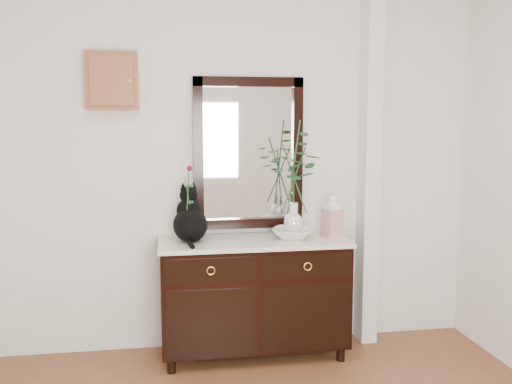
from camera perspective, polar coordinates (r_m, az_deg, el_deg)
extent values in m
cube|color=silver|center=(4.17, -2.15, 2.63)|extent=(3.60, 0.04, 2.70)
cube|color=silver|center=(4.33, 11.23, 2.67)|extent=(0.12, 0.20, 2.70)
cube|color=black|center=(4.11, -0.23, -10.10)|extent=(1.30, 0.50, 0.82)
cube|color=silver|center=(4.01, -0.24, -4.99)|extent=(1.33, 0.52, 0.03)
cube|color=black|center=(4.16, -0.76, 3.86)|extent=(0.80, 0.06, 1.10)
cube|color=white|center=(4.18, -0.79, 3.88)|extent=(0.66, 0.01, 0.96)
cube|color=brown|center=(4.10, -14.19, 10.72)|extent=(0.35, 0.10, 0.40)
imported|color=silver|center=(4.06, 3.74, -4.15)|extent=(0.38, 0.38, 0.07)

